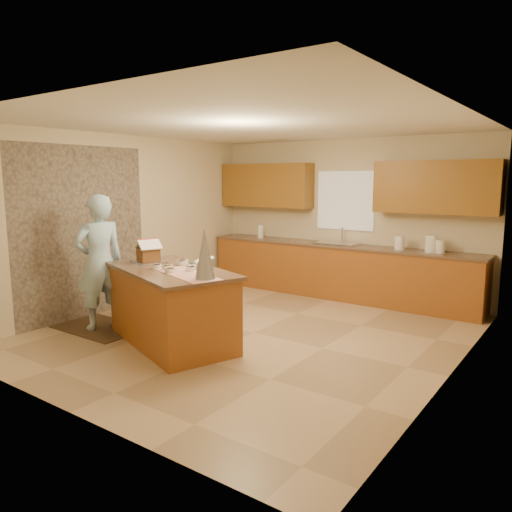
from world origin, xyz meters
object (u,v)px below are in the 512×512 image
object	(u,v)px
tinsel_tree	(205,254)
gingerbread_house	(148,252)
island_base	(171,307)
boy	(100,262)

from	to	relation	value
tinsel_tree	gingerbread_house	world-z (taller)	tinsel_tree
island_base	gingerbread_house	size ratio (longest dim) A/B	5.04
island_base	tinsel_tree	distance (m)	1.11
boy	gingerbread_house	xyz separation A→B (m)	(0.64, 0.29, 0.16)
tinsel_tree	boy	xyz separation A→B (m)	(-1.95, 0.08, -0.30)
island_base	gingerbread_house	distance (m)	0.84
tinsel_tree	gingerbread_house	size ratio (longest dim) A/B	1.54
tinsel_tree	gingerbread_house	bearing A→B (deg)	164.24
boy	gingerbread_house	bearing A→B (deg)	132.29
tinsel_tree	boy	world-z (taller)	boy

